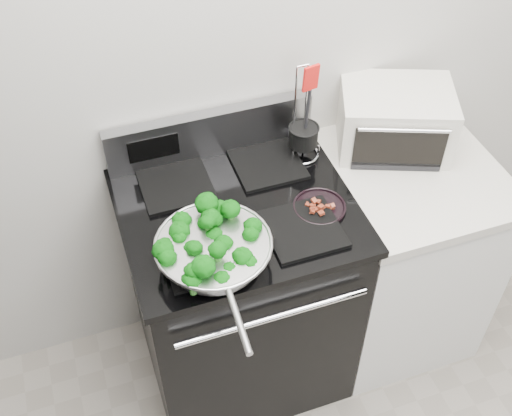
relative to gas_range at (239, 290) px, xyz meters
name	(u,v)px	position (x,y,z in m)	size (l,w,h in m)	color
back_wall	(288,37)	(0.30, 0.34, 0.86)	(4.00, 0.02, 2.70)	beige
gas_range	(239,290)	(0.00, 0.00, 0.00)	(0.79, 0.69, 1.13)	black
counter	(396,252)	(0.68, 0.00, -0.03)	(0.62, 0.68, 0.92)	white
skillet	(214,251)	(-0.14, -0.21, 0.52)	(0.37, 0.58, 0.08)	silver
broccoli_pile	(213,246)	(-0.14, -0.21, 0.54)	(0.29, 0.29, 0.10)	black
bacon_plate	(320,205)	(0.26, -0.10, 0.48)	(0.18, 0.18, 0.04)	black
utensil_holder	(303,140)	(0.31, 0.18, 0.53)	(0.13, 0.13, 0.39)	silver
toaster_oven	(395,119)	(0.67, 0.16, 0.55)	(0.49, 0.43, 0.23)	silver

